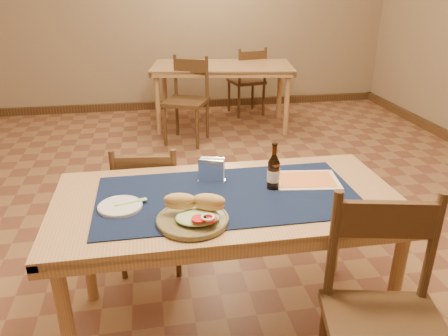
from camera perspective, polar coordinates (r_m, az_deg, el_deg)
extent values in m
cube|color=brown|center=(3.10, -2.25, -9.59)|extent=(6.00, 7.00, 0.02)
cube|color=#8F785C|center=(6.10, -7.26, 20.65)|extent=(6.00, 0.02, 2.80)
cylinder|color=#AB8251|center=(2.00, -19.71, -19.46)|extent=(0.06, 0.06, 0.71)
cylinder|color=#AB8251|center=(2.23, 21.29, -14.82)|extent=(0.06, 0.06, 0.71)
cylinder|color=#AB8251|center=(2.51, -17.58, -9.58)|extent=(0.06, 0.06, 0.71)
cylinder|color=#AB8251|center=(2.69, 14.57, -6.82)|extent=(0.06, 0.06, 0.71)
cube|color=#AB8251|center=(2.04, 0.48, -4.20)|extent=(1.60, 0.80, 0.04)
cube|color=#0E1935|center=(2.03, 0.49, -3.62)|extent=(1.20, 0.60, 0.01)
cube|color=#4A301A|center=(6.27, -6.62, 8.23)|extent=(6.00, 0.06, 0.10)
cylinder|color=#AB8251|center=(5.10, -8.61, 8.15)|extent=(0.06, 0.06, 0.71)
cylinder|color=#AB8251|center=(5.11, 8.18, 8.20)|extent=(0.06, 0.06, 0.71)
cylinder|color=#AB8251|center=(5.73, -7.74, 9.89)|extent=(0.06, 0.06, 0.71)
cylinder|color=#AB8251|center=(5.74, 7.26, 9.93)|extent=(0.06, 0.06, 0.71)
cube|color=#AB8251|center=(5.29, -0.23, 13.12)|extent=(1.75, 1.07, 0.04)
cylinder|color=#4A301A|center=(2.94, -5.76, -6.69)|extent=(0.03, 0.03, 0.41)
cylinder|color=#4A301A|center=(2.98, -12.16, -6.74)|extent=(0.03, 0.03, 0.41)
cylinder|color=#4A301A|center=(2.66, -6.05, -10.25)|extent=(0.03, 0.03, 0.41)
cylinder|color=#4A301A|center=(2.70, -13.17, -10.25)|extent=(0.03, 0.03, 0.41)
cube|color=#4A301A|center=(2.71, -9.57, -4.70)|extent=(0.43, 0.43, 0.04)
cube|color=#4A301A|center=(2.42, -10.49, 0.07)|extent=(0.33, 0.07, 0.13)
cylinder|color=#4A301A|center=(2.45, -6.47, -2.21)|extent=(0.03, 0.03, 0.42)
cylinder|color=#4A301A|center=(2.49, -14.07, -2.33)|extent=(0.03, 0.03, 0.42)
cube|color=#4A301A|center=(1.82, 20.70, -19.66)|extent=(0.53, 0.53, 0.04)
cube|color=#4A301A|center=(1.76, 20.50, -6.32)|extent=(0.38, 0.11, 0.15)
cylinder|color=#4A301A|center=(1.78, 14.01, -9.96)|extent=(0.04, 0.04, 0.49)
cylinder|color=#4A301A|center=(1.89, 25.49, -9.52)|extent=(0.04, 0.04, 0.49)
cylinder|color=#4A301A|center=(4.76, -7.72, 5.51)|extent=(0.04, 0.04, 0.46)
cylinder|color=#4A301A|center=(4.64, -3.53, 5.19)|extent=(0.04, 0.04, 0.46)
cylinder|color=#4A301A|center=(5.09, -6.16, 6.74)|extent=(0.04, 0.04, 0.46)
cylinder|color=#4A301A|center=(4.97, -2.20, 6.46)|extent=(0.04, 0.04, 0.46)
cube|color=#4A301A|center=(4.80, -5.00, 8.60)|extent=(0.57, 0.57, 0.04)
cube|color=#4A301A|center=(4.90, -4.37, 13.17)|extent=(0.34, 0.18, 0.14)
cylinder|color=#4A301A|center=(4.98, -6.35, 11.85)|extent=(0.04, 0.04, 0.47)
cylinder|color=#4A301A|center=(4.87, -2.25, 11.69)|extent=(0.04, 0.04, 0.47)
cylinder|color=#4A301A|center=(6.16, 3.75, 9.71)|extent=(0.04, 0.04, 0.44)
cylinder|color=#4A301A|center=(6.03, 0.65, 9.44)|extent=(0.04, 0.04, 0.44)
cylinder|color=#4A301A|center=(5.85, 5.19, 8.92)|extent=(0.04, 0.04, 0.44)
cylinder|color=#4A301A|center=(5.71, 1.96, 8.64)|extent=(0.04, 0.04, 0.44)
cube|color=#4A301A|center=(5.89, 2.93, 11.28)|extent=(0.48, 0.48, 0.04)
cube|color=#4A301A|center=(5.66, 3.78, 14.30)|extent=(0.35, 0.10, 0.14)
cylinder|color=#4A301A|center=(5.75, 5.40, 13.21)|extent=(0.04, 0.04, 0.45)
cylinder|color=#4A301A|center=(5.61, 2.06, 13.03)|extent=(0.04, 0.04, 0.45)
cylinder|color=brown|center=(1.81, -4.12, -6.79)|extent=(0.30, 0.30, 0.02)
torus|color=brown|center=(1.81, -4.12, -6.61)|extent=(0.30, 0.30, 0.01)
ellipsoid|color=#A3B37B|center=(1.78, -3.45, -6.42)|extent=(0.18, 0.15, 0.03)
ellipsoid|color=tan|center=(1.81, -5.80, -4.39)|extent=(0.14, 0.08, 0.07)
ellipsoid|color=tan|center=(1.80, -1.95, -4.53)|extent=(0.14, 0.10, 0.07)
cylinder|color=red|center=(1.73, -3.30, -6.66)|extent=(0.06, 0.06, 0.01)
cylinder|color=red|center=(1.73, -1.81, -6.69)|extent=(0.06, 0.06, 0.01)
torus|color=white|center=(1.72, -2.13, -6.43)|extent=(0.06, 0.06, 0.01)
cylinder|color=silver|center=(1.97, -13.40, -4.92)|extent=(0.19, 0.19, 0.01)
torus|color=silver|center=(1.96, -13.42, -4.78)|extent=(0.19, 0.19, 0.01)
cube|color=#8CD876|center=(1.97, -12.54, -4.48)|extent=(0.11, 0.04, 0.00)
cube|color=#8CD876|center=(1.99, -10.53, -4.08)|extent=(0.04, 0.03, 0.00)
cylinder|color=#41210B|center=(2.08, 6.46, -0.96)|extent=(0.06, 0.06, 0.13)
cone|color=#41210B|center=(2.05, 6.57, 1.17)|extent=(0.06, 0.06, 0.04)
cylinder|color=#41210B|center=(2.03, 6.63, 2.32)|extent=(0.02, 0.02, 0.05)
cylinder|color=#41210B|center=(2.02, 6.66, 3.11)|extent=(0.03, 0.03, 0.01)
cylinder|color=#FCECCA|center=(2.08, 6.46, -0.96)|extent=(0.06, 0.06, 0.06)
cube|color=white|center=(2.17, -1.63, -1.61)|extent=(0.14, 0.09, 0.00)
cube|color=white|center=(2.12, -1.75, -0.41)|extent=(0.12, 0.04, 0.11)
cube|color=white|center=(2.16, -1.54, 0.04)|extent=(0.12, 0.04, 0.11)
cube|color=white|center=(2.15, -1.64, -0.30)|extent=(0.12, 0.07, 0.10)
cube|color=teal|center=(2.13, -1.73, -0.22)|extent=(0.08, 0.03, 0.04)
cube|color=beige|center=(2.21, 10.73, -1.53)|extent=(0.34, 0.27, 0.00)
cube|color=orange|center=(2.21, 10.74, -1.46)|extent=(0.29, 0.22, 0.00)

